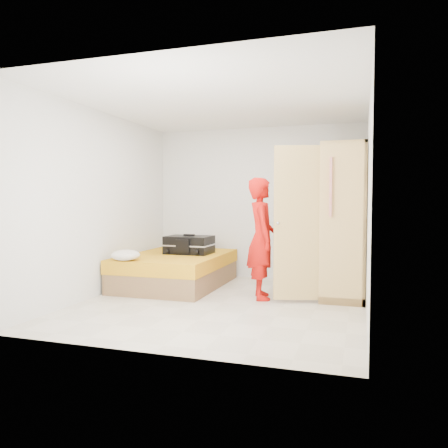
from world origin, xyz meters
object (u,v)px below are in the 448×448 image
(bed, at_px, (177,270))
(round_cushion, at_px, (126,255))
(wardrobe, at_px, (341,225))
(suitcase, at_px, (189,245))
(person, at_px, (262,238))

(bed, height_order, round_cushion, round_cushion)
(round_cushion, bearing_deg, wardrobe, 16.41)
(round_cushion, bearing_deg, suitcase, 62.70)
(bed, distance_m, suitcase, 0.44)
(bed, xyz_separation_m, round_cushion, (-0.38, -0.90, 0.33))
(person, bearing_deg, bed, 52.54)
(suitcase, bearing_deg, bed, -137.35)
(bed, bearing_deg, suitcase, 41.59)
(person, xyz_separation_m, round_cushion, (-1.86, -0.43, -0.25))
(suitcase, height_order, round_cushion, suitcase)
(bed, height_order, suitcase, suitcase)
(wardrobe, relative_size, suitcase, 2.87)
(bed, xyz_separation_m, suitcase, (0.16, 0.14, 0.39))
(person, distance_m, suitcase, 1.47)
(suitcase, xyz_separation_m, round_cushion, (-0.54, -1.04, -0.06))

